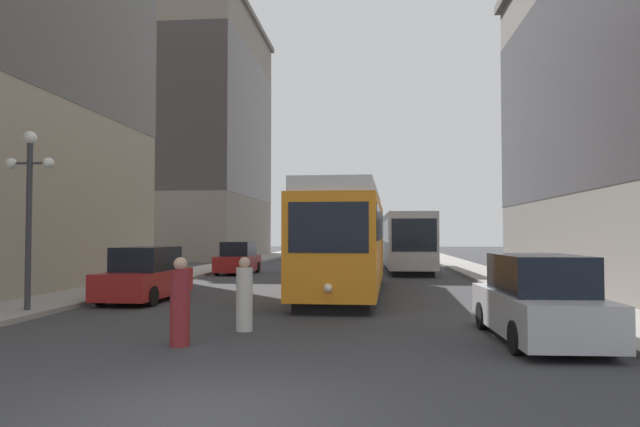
# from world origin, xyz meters

# --- Properties ---
(ground_plane) EXTENTS (200.00, 200.00, 0.00)m
(ground_plane) POSITION_xyz_m (0.00, 0.00, 0.00)
(ground_plane) COLOR #38383A
(sidewalk_left) EXTENTS (2.63, 120.00, 0.15)m
(sidewalk_left) POSITION_xyz_m (-8.19, 40.00, 0.07)
(sidewalk_left) COLOR gray
(sidewalk_left) RESTS_ON ground
(sidewalk_right) EXTENTS (2.63, 120.00, 0.15)m
(sidewalk_right) POSITION_xyz_m (8.19, 40.00, 0.07)
(sidewalk_right) COLOR gray
(sidewalk_right) RESTS_ON ground
(streetcar) EXTENTS (2.99, 12.65, 3.89)m
(streetcar) POSITION_xyz_m (1.07, 14.91, 2.10)
(streetcar) COLOR black
(streetcar) RESTS_ON ground
(transit_bus) EXTENTS (2.76, 11.79, 3.45)m
(transit_bus) POSITION_xyz_m (4.09, 28.86, 1.95)
(transit_bus) COLOR black
(transit_bus) RESTS_ON ground
(parked_car_left_near) EXTENTS (2.03, 4.38, 1.82)m
(parked_car_left_near) POSITION_xyz_m (-5.58, 11.96, 0.84)
(parked_car_left_near) COLOR black
(parked_car_left_near) RESTS_ON ground
(parked_car_left_mid) EXTENTS (1.94, 4.26, 1.82)m
(parked_car_left_mid) POSITION_xyz_m (-5.58, 25.42, 0.84)
(parked_car_left_mid) COLOR black
(parked_car_left_mid) RESTS_ON ground
(parked_car_right_far) EXTENTS (2.00, 4.81, 1.82)m
(parked_car_right_far) POSITION_xyz_m (5.58, 5.62, 0.84)
(parked_car_right_far) COLOR black
(parked_car_right_far) RESTS_ON ground
(pedestrian_crossing_near) EXTENTS (0.40, 0.40, 1.79)m
(pedestrian_crossing_near) POSITION_xyz_m (-1.79, 4.42, 0.83)
(pedestrian_crossing_near) COLOR maroon
(pedestrian_crossing_near) RESTS_ON ground
(pedestrian_crossing_far) EXTENTS (0.39, 0.39, 1.72)m
(pedestrian_crossing_far) POSITION_xyz_m (-0.89, 6.30, 0.80)
(pedestrian_crossing_far) COLOR beige
(pedestrian_crossing_far) RESTS_ON ground
(lamp_post_left_near) EXTENTS (1.41, 0.36, 5.00)m
(lamp_post_left_near) POSITION_xyz_m (-7.48, 8.30, 3.47)
(lamp_post_left_near) COLOR #333338
(lamp_post_left_near) RESTS_ON sidewalk_left
(building_left_midblock) EXTENTS (12.05, 20.33, 23.51)m
(building_left_midblock) POSITION_xyz_m (-15.23, 47.78, 12.10)
(building_left_midblock) COLOR slate
(building_left_midblock) RESTS_ON ground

